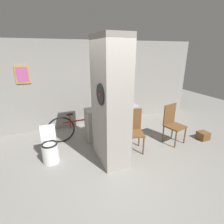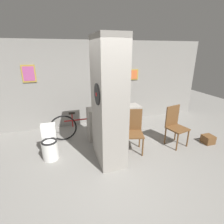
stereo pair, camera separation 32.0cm
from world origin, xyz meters
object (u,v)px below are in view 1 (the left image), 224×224
at_px(toilet, 50,147).
at_px(bottle_tall, 104,103).
at_px(chair_near_pillar, 133,128).
at_px(bicycle, 80,126).
at_px(chair_by_doorway, 173,122).

xyz_separation_m(toilet, bottle_tall, (1.49, 0.63, 0.65)).
distance_m(chair_near_pillar, bicycle, 1.47).
bearing_deg(bicycle, chair_near_pillar, -43.15).
relative_size(chair_by_doorway, bottle_tall, 3.26).
height_order(toilet, bicycle, bicycle).
bearing_deg(bottle_tall, chair_near_pillar, -65.13).
bearing_deg(bicycle, chair_by_doorway, -25.51).
height_order(toilet, bottle_tall, bottle_tall).
xyz_separation_m(chair_near_pillar, bottle_tall, (-0.41, 0.88, 0.42)).
xyz_separation_m(chair_near_pillar, bicycle, (-1.06, 1.00, -0.18)).
bearing_deg(chair_by_doorway, chair_near_pillar, 164.82).
bearing_deg(chair_by_doorway, bottle_tall, 136.15).
relative_size(chair_near_pillar, chair_by_doorway, 1.00).
xyz_separation_m(toilet, bicycle, (0.84, 0.74, 0.05)).
height_order(toilet, chair_near_pillar, chair_near_pillar).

